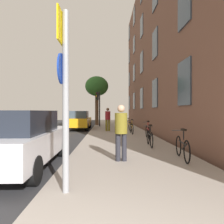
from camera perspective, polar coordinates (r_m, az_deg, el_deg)
name	(u,v)px	position (r m, az deg, el deg)	size (l,w,h in m)	color
ground_plane	(73,131)	(16.51, -10.85, -5.37)	(41.80, 41.80, 0.00)	#332D28
road_asphalt	(46,131)	(16.97, -17.90, -5.21)	(7.00, 38.00, 0.01)	#2D2D30
sidewalk	(117,131)	(16.31, 1.42, -5.23)	(4.20, 38.00, 0.12)	#9E9389
building_facade	(151,42)	(16.96, 10.80, 18.63)	(0.56, 27.00, 13.91)	brown
sign_post	(64,85)	(3.87, -13.18, 7.25)	(0.15, 0.60, 3.34)	gray
traffic_light	(98,102)	(19.94, -3.81, 2.71)	(0.43, 0.24, 3.43)	black
tree_near	(97,87)	(22.13, -4.29, 7.01)	(2.49, 2.49, 5.25)	brown
bicycle_0	(182,147)	(6.73, 19.11, -9.33)	(0.42, 1.69, 0.96)	black
bicycle_1	(150,138)	(8.88, 10.54, -7.08)	(0.42, 1.60, 0.93)	black
bicycle_2	(148,132)	(11.29, 9.97, -5.41)	(0.42, 1.74, 0.98)	black
bicycle_3	(132,128)	(13.56, 5.53, -4.48)	(0.42, 1.64, 0.97)	black
bicycle_4	(128,125)	(15.94, 4.48, -3.76)	(0.56, 1.73, 0.98)	black
bicycle_5	(121,124)	(18.29, 2.47, -3.32)	(0.46, 1.69, 0.93)	black
pedestrian_0	(121,129)	(6.12, 2.55, -4.74)	(0.45, 0.45, 1.68)	#26262D
pedestrian_1	(108,118)	(15.32, -1.19, -1.62)	(0.50, 0.50, 1.74)	olive
car_0	(21,138)	(6.31, -24.15, -6.79)	(1.89, 4.44, 1.62)	silver
car_1	(79,120)	(17.90, -9.14, -2.23)	(1.81, 4.42, 1.62)	orange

